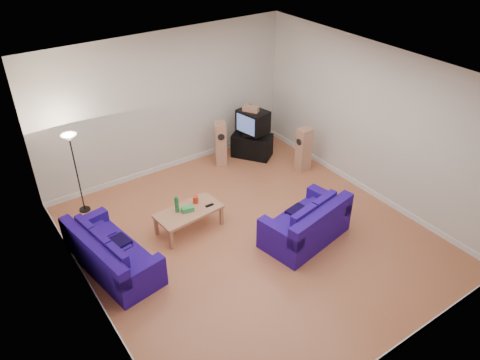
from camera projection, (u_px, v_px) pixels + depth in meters
room at (253, 169)px, 8.07m from camera, size 6.01×6.51×3.21m
sofa_three_seat at (110, 256)px, 8.04m from camera, size 1.17×2.09×0.76m
sofa_loveseat at (307, 226)px, 8.70m from camera, size 1.80×1.21×0.83m
coffee_table at (189, 213)px, 8.91m from camera, size 1.31×0.73×0.46m
bottle at (177, 204)px, 8.76m from camera, size 0.09×0.09×0.33m
tissue_box at (188, 209)px, 8.83m from camera, size 0.25×0.17×0.09m
red_canister at (196, 200)px, 9.05m from camera, size 0.14×0.14×0.15m
remote at (209, 205)px, 9.00m from camera, size 0.17×0.05×0.02m
tv_stand at (252, 145)px, 11.44m from camera, size 0.96×1.06×0.57m
av_receiver at (251, 133)px, 11.26m from camera, size 0.55×0.52×0.10m
television at (253, 121)px, 11.08m from camera, size 0.65×0.78×0.53m
centre_speaker at (251, 109)px, 10.88m from camera, size 0.32×0.40×0.13m
speaker_left at (221, 144)px, 10.98m from camera, size 0.36×0.39×1.07m
speaker_right at (304, 150)px, 10.74m from camera, size 0.33×0.25×1.06m
floor_lamp at (72, 149)px, 8.89m from camera, size 0.30×0.30×1.74m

